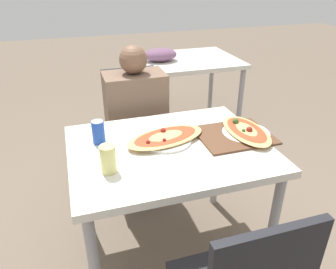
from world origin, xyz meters
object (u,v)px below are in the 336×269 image
object	(u,v)px
person_seated	(136,114)
drink_glass	(108,159)
pizza_main	(165,138)
dining_table	(169,160)
pizza_second	(246,131)
chair_far_seated	(134,127)
soda_can	(98,132)

from	to	relation	value
person_seated	drink_glass	xyz separation A→B (m)	(-0.29, -0.75, 0.14)
drink_glass	pizza_main	bearing A→B (deg)	31.19
dining_table	pizza_second	xyz separation A→B (m)	(0.44, 0.00, 0.11)
chair_far_seated	drink_glass	distance (m)	0.97
chair_far_seated	soda_can	world-z (taller)	chair_far_seated
dining_table	chair_far_seated	world-z (taller)	chair_far_seated
chair_far_seated	drink_glass	xyz separation A→B (m)	(-0.29, -0.87, 0.30)
drink_glass	pizza_second	world-z (taller)	drink_glass
person_seated	pizza_main	distance (m)	0.57
chair_far_seated	person_seated	distance (m)	0.20
pizza_main	dining_table	bearing A→B (deg)	-87.94
person_seated	pizza_second	xyz separation A→B (m)	(0.49, -0.62, 0.10)
pizza_second	person_seated	bearing A→B (deg)	128.25
pizza_second	pizza_main	bearing A→B (deg)	172.39
pizza_main	pizza_second	bearing A→B (deg)	-7.61
pizza_main	pizza_second	size ratio (longest dim) A/B	1.21
pizza_main	person_seated	bearing A→B (deg)	93.95
chair_far_seated	drink_glass	size ratio (longest dim) A/B	7.00
dining_table	pizza_main	size ratio (longest dim) A/B	2.12
chair_far_seated	soda_can	xyz separation A→B (m)	(-0.30, -0.59, 0.29)
drink_glass	pizza_second	xyz separation A→B (m)	(0.78, 0.14, -0.05)
dining_table	person_seated	size ratio (longest dim) A/B	0.90
drink_glass	person_seated	bearing A→B (deg)	68.98
pizza_main	pizza_second	distance (m)	0.45
person_seated	pizza_main	size ratio (longest dim) A/B	2.34
dining_table	chair_far_seated	bearing A→B (deg)	93.15
person_seated	soda_can	size ratio (longest dim) A/B	9.03
soda_can	pizza_second	xyz separation A→B (m)	(0.78, -0.15, -0.04)
dining_table	pizza_second	bearing A→B (deg)	0.03
soda_can	drink_glass	xyz separation A→B (m)	(0.01, -0.29, 0.00)
person_seated	pizza_second	distance (m)	0.79
chair_far_seated	soda_can	size ratio (longest dim) A/B	7.41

